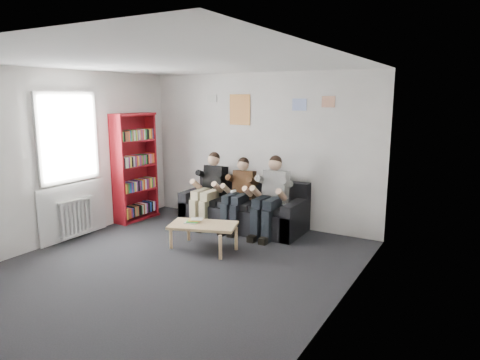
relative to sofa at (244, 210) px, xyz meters
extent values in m
plane|color=black|center=(0.08, -2.09, -0.30)|extent=(5.00, 5.00, 0.00)
plane|color=silver|center=(0.08, -2.09, 2.40)|extent=(5.00, 5.00, 0.00)
plane|color=white|center=(0.08, 0.41, 1.05)|extent=(4.50, 0.00, 4.50)
plane|color=white|center=(-2.17, -2.09, 1.05)|extent=(0.00, 5.00, 5.00)
plane|color=white|center=(2.33, -2.09, 1.05)|extent=(0.00, 5.00, 5.00)
cube|color=black|center=(0.00, -0.04, -0.10)|extent=(2.18, 0.89, 0.42)
cube|color=black|center=(0.00, 0.30, 0.33)|extent=(2.18, 0.20, 0.43)
cube|color=black|center=(-1.00, -0.04, -0.01)|extent=(0.18, 0.89, 0.60)
cube|color=black|center=(1.00, -0.04, -0.01)|extent=(0.18, 0.89, 0.60)
cube|color=black|center=(0.00, -0.12, 0.16)|extent=(1.82, 0.61, 0.10)
cube|color=maroon|center=(-2.00, -0.58, 0.69)|extent=(0.30, 0.90, 1.99)
cube|color=tan|center=(0.03, -1.30, 0.07)|extent=(0.99, 0.55, 0.04)
cylinder|color=tan|center=(-0.42, -1.52, -0.12)|extent=(0.05, 0.05, 0.36)
cylinder|color=tan|center=(0.47, -1.52, -0.12)|extent=(0.05, 0.05, 0.36)
cylinder|color=tan|center=(-0.42, -1.08, -0.12)|extent=(0.05, 0.05, 0.36)
cylinder|color=tan|center=(0.47, -1.08, -0.12)|extent=(0.05, 0.05, 0.36)
cube|color=silver|center=(-0.17, -1.35, 0.10)|extent=(0.18, 0.13, 0.01)
cube|color=green|center=(-0.15, -1.32, 0.11)|extent=(0.18, 0.13, 0.01)
cube|color=yellow|center=(-0.14, -1.29, 0.13)|extent=(0.18, 0.13, 0.01)
cube|color=silver|center=(-0.12, -1.27, 0.14)|extent=(0.18, 0.13, 0.01)
cube|color=black|center=(-0.61, 0.01, 0.48)|extent=(0.40, 0.29, 0.56)
sphere|color=tan|center=(-0.61, -0.03, 0.87)|extent=(0.22, 0.22, 0.22)
sphere|color=black|center=(-0.61, -0.02, 0.90)|extent=(0.21, 0.21, 0.21)
cube|color=tan|center=(-0.61, -0.29, 0.28)|extent=(0.36, 0.46, 0.15)
cube|color=tan|center=(-0.61, -0.51, -0.05)|extent=(0.34, 0.14, 0.52)
cube|color=black|center=(-0.61, -0.57, -0.25)|extent=(0.34, 0.26, 0.10)
cube|color=#4D3219|center=(0.00, 0.00, 0.46)|extent=(0.37, 0.27, 0.52)
sphere|color=tan|center=(0.00, -0.04, 0.82)|extent=(0.20, 0.20, 0.20)
sphere|color=black|center=(0.00, -0.02, 0.85)|extent=(0.19, 0.19, 0.19)
cube|color=black|center=(0.00, -0.28, 0.28)|extent=(0.33, 0.42, 0.14)
cube|color=black|center=(0.00, -0.48, -0.05)|extent=(0.31, 0.13, 0.52)
cube|color=black|center=(0.00, -0.54, -0.26)|extent=(0.31, 0.24, 0.09)
cube|color=white|center=(0.00, -0.37, 0.42)|extent=(0.04, 0.13, 0.04)
cube|color=white|center=(0.61, 0.01, 0.49)|extent=(0.41, 0.30, 0.57)
sphere|color=tan|center=(0.61, -0.03, 0.88)|extent=(0.22, 0.22, 0.22)
sphere|color=black|center=(0.61, -0.02, 0.92)|extent=(0.21, 0.21, 0.21)
cube|color=black|center=(0.61, -0.30, 0.28)|extent=(0.37, 0.47, 0.15)
cube|color=black|center=(0.61, -0.52, -0.05)|extent=(0.35, 0.14, 0.52)
cube|color=black|center=(0.61, -0.58, -0.25)|extent=(0.35, 0.26, 0.10)
cylinder|color=white|center=(-2.07, -2.17, 0.05)|extent=(0.06, 0.06, 0.60)
cylinder|color=white|center=(-2.07, -2.09, 0.05)|extent=(0.06, 0.06, 0.60)
cylinder|color=white|center=(-2.07, -2.01, 0.05)|extent=(0.06, 0.06, 0.60)
cylinder|color=white|center=(-2.07, -1.93, 0.05)|extent=(0.06, 0.06, 0.60)
cylinder|color=white|center=(-2.07, -1.85, 0.05)|extent=(0.06, 0.06, 0.60)
cylinder|color=white|center=(-2.07, -1.77, 0.05)|extent=(0.06, 0.06, 0.60)
cylinder|color=white|center=(-2.07, -1.69, 0.05)|extent=(0.06, 0.06, 0.60)
cylinder|color=white|center=(-2.07, -1.61, 0.05)|extent=(0.06, 0.06, 0.60)
cube|color=white|center=(-2.07, -1.89, -0.23)|extent=(0.10, 0.64, 0.04)
cube|color=white|center=(-2.07, -1.89, 0.33)|extent=(0.10, 0.64, 0.04)
cube|color=white|center=(-2.15, -1.89, 1.35)|extent=(0.02, 1.00, 1.30)
cube|color=silver|center=(-2.14, -1.89, 2.03)|extent=(0.05, 1.12, 0.06)
cube|color=silver|center=(-2.14, -1.89, 0.67)|extent=(0.05, 1.12, 0.06)
cube|color=silver|center=(-2.14, -1.89, 0.15)|extent=(0.03, 1.30, 0.90)
cube|color=#E0B94F|center=(-0.32, 0.40, 1.75)|extent=(0.42, 0.01, 0.55)
cube|color=#4370E5|center=(0.83, 0.40, 1.85)|extent=(0.25, 0.01, 0.20)
cube|color=#BF3B97|center=(1.33, 0.40, 1.90)|extent=(0.22, 0.01, 0.18)
cube|color=silver|center=(-0.92, 0.40, 1.95)|extent=(0.20, 0.01, 0.14)
camera|label=1|loc=(3.59, -6.38, 1.97)|focal=32.00mm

